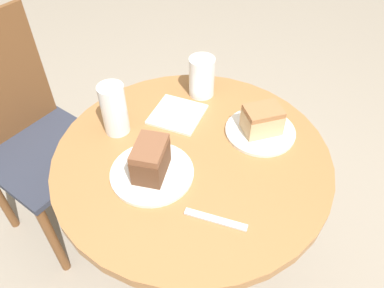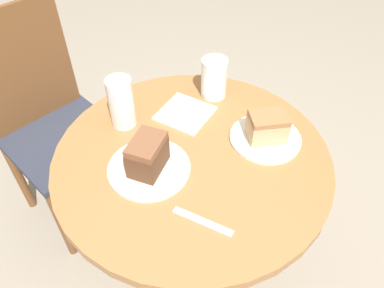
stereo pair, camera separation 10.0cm
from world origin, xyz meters
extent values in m
plane|color=gray|center=(0.00, 0.00, 0.00)|extent=(8.00, 8.00, 0.00)
cylinder|color=#9E6B3D|center=(0.00, 0.00, 0.01)|extent=(0.44, 0.44, 0.03)
cylinder|color=#9E6B3D|center=(0.00, 0.00, 0.38)|extent=(0.07, 0.07, 0.71)
cylinder|color=#9E6B3D|center=(0.00, 0.00, 0.75)|extent=(0.77, 0.77, 0.03)
cylinder|color=brown|center=(-0.23, 0.50, 0.21)|extent=(0.04, 0.04, 0.43)
cylinder|color=brown|center=(0.15, 0.46, 0.21)|extent=(0.04, 0.04, 0.43)
cylinder|color=brown|center=(-0.19, 0.86, 0.21)|extent=(0.04, 0.04, 0.43)
cylinder|color=brown|center=(0.19, 0.82, 0.21)|extent=(0.04, 0.04, 0.43)
cube|color=#2D3342|center=(-0.02, 0.66, 0.44)|extent=(0.46, 0.45, 0.03)
cylinder|color=silver|center=(0.18, -0.13, 0.77)|extent=(0.20, 0.20, 0.01)
cylinder|color=silver|center=(-0.11, 0.05, 0.77)|extent=(0.22, 0.22, 0.01)
cube|color=tan|center=(0.18, -0.13, 0.81)|extent=(0.13, 0.13, 0.06)
cube|color=#9E6B42|center=(0.18, -0.13, 0.85)|extent=(0.13, 0.12, 0.02)
cube|color=brown|center=(-0.11, 0.05, 0.82)|extent=(0.13, 0.11, 0.08)
cube|color=brown|center=(-0.11, 0.05, 0.86)|extent=(0.12, 0.10, 0.02)
cylinder|color=beige|center=(-0.03, 0.24, 0.82)|extent=(0.06, 0.06, 0.09)
cylinder|color=white|center=(-0.03, 0.24, 0.85)|extent=(0.07, 0.07, 0.16)
cylinder|color=silver|center=(0.25, 0.11, 0.82)|extent=(0.07, 0.07, 0.09)
cylinder|color=white|center=(0.25, 0.11, 0.83)|extent=(0.08, 0.08, 0.13)
cube|color=silver|center=(0.12, 0.12, 0.77)|extent=(0.17, 0.17, 0.01)
cube|color=silver|center=(-0.16, -0.16, 0.77)|extent=(0.05, 0.15, 0.00)
camera|label=1|loc=(-0.61, -0.36, 1.52)|focal=35.00mm
camera|label=2|loc=(-0.55, -0.44, 1.52)|focal=35.00mm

